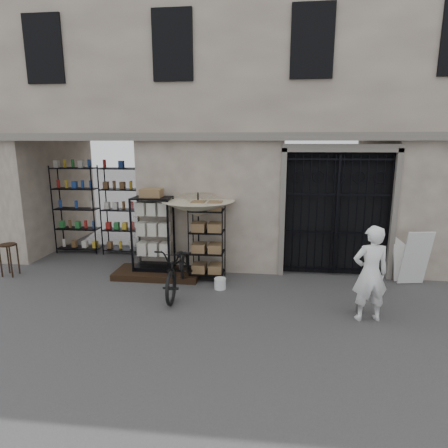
# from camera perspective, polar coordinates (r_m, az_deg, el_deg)

# --- Properties ---
(ground) EXTENTS (80.00, 80.00, 0.00)m
(ground) POSITION_cam_1_polar(r_m,az_deg,el_deg) (7.35, 5.08, -12.86)
(ground) COLOR black
(ground) RESTS_ON ground
(main_building) EXTENTS (14.00, 4.00, 9.00)m
(main_building) POSITION_cam_1_polar(r_m,az_deg,el_deg) (10.74, 6.19, 19.63)
(main_building) COLOR #B1A28F
(main_building) RESTS_ON ground
(shop_recess) EXTENTS (3.00, 1.70, 3.00)m
(shop_recess) POSITION_cam_1_polar(r_m,az_deg,el_deg) (10.65, -19.31, 2.87)
(shop_recess) COLOR black
(shop_recess) RESTS_ON ground
(shop_shelving) EXTENTS (2.70, 0.50, 2.50)m
(shop_shelving) POSITION_cam_1_polar(r_m,az_deg,el_deg) (11.15, -18.35, 2.04)
(shop_shelving) COLOR black
(shop_shelving) RESTS_ON ground
(iron_gate) EXTENTS (2.50, 0.21, 3.00)m
(iron_gate) POSITION_cam_1_polar(r_m,az_deg,el_deg) (9.22, 16.61, 1.68)
(iron_gate) COLOR black
(iron_gate) RESTS_ON ground
(step_platform) EXTENTS (2.00, 0.90, 0.15)m
(step_platform) POSITION_cam_1_polar(r_m,az_deg,el_deg) (9.11, -10.03, -7.41)
(step_platform) COLOR black
(step_platform) RESTS_ON ground
(display_cabinet) EXTENTS (1.01, 0.84, 1.88)m
(display_cabinet) POSITION_cam_1_polar(r_m,az_deg,el_deg) (8.99, -10.76, -2.01)
(display_cabinet) COLOR black
(display_cabinet) RESTS_ON step_platform
(wire_rack) EXTENTS (0.90, 0.76, 1.74)m
(wire_rack) POSITION_cam_1_polar(r_m,az_deg,el_deg) (8.58, -2.58, -3.04)
(wire_rack) COLOR black
(wire_rack) RESTS_ON ground
(market_umbrella) EXTENTS (1.60, 1.63, 2.40)m
(market_umbrella) POSITION_cam_1_polar(r_m,az_deg,el_deg) (8.62, -3.97, 3.02)
(market_umbrella) COLOR black
(market_umbrella) RESTS_ON ground
(white_bucket) EXTENTS (0.33, 0.33, 0.24)m
(white_bucket) POSITION_cam_1_polar(r_m,az_deg,el_deg) (8.23, -0.61, -9.06)
(white_bucket) COLOR silver
(white_bucket) RESTS_ON ground
(bicycle) EXTENTS (0.72, 1.07, 2.01)m
(bicycle) POSITION_cam_1_polar(r_m,az_deg,el_deg) (8.18, -6.81, -10.19)
(bicycle) COLOR black
(bicycle) RESTS_ON ground
(wooden_stool) EXTENTS (0.41, 0.41, 0.78)m
(wooden_stool) POSITION_cam_1_polar(r_m,az_deg,el_deg) (10.29, -29.90, -4.64)
(wooden_stool) COLOR black
(wooden_stool) RESTS_ON ground
(steel_bollard) EXTENTS (0.14, 0.14, 0.73)m
(steel_bollard) POSITION_cam_1_polar(r_m,az_deg,el_deg) (7.50, 20.11, -10.03)
(steel_bollard) COLOR slate
(steel_bollard) RESTS_ON ground
(shopkeeper) EXTENTS (0.88, 1.81, 0.42)m
(shopkeeper) POSITION_cam_1_polar(r_m,az_deg,el_deg) (7.42, 20.86, -13.40)
(shopkeeper) COLOR white
(shopkeeper) RESTS_ON ground
(easel_sign) EXTENTS (0.69, 0.77, 1.25)m
(easel_sign) POSITION_cam_1_polar(r_m,az_deg,el_deg) (9.37, 26.60, -4.34)
(easel_sign) COLOR silver
(easel_sign) RESTS_ON ground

